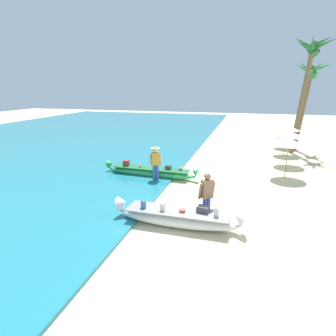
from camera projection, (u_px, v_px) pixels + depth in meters
ground_plane at (205, 221)px, 9.48m from camera, size 80.00×80.00×0.00m
sea at (25, 148)px, 20.54m from camera, size 24.00×56.00×0.10m
boat_white_foreground at (178, 217)px, 9.08m from camera, size 4.19×0.92×0.83m
boat_green_midground at (151, 172)px, 14.03m from camera, size 4.80×0.92×0.72m
person_vendor_hatted at (156, 161)px, 13.19m from camera, size 0.58×0.45×1.69m
person_tourist_customer at (207, 195)px, 9.18m from camera, size 0.55×0.50×1.67m
parasol_row_0 at (289, 142)px, 13.51m from camera, size 1.60×1.60×1.91m
parasol_row_1 at (289, 134)px, 15.71m from camera, size 1.60×1.60×1.91m
parasol_row_2 at (287, 128)px, 18.10m from camera, size 1.60×1.60×1.91m
parasol_row_3 at (286, 123)px, 20.25m from camera, size 1.60×1.60×1.91m
parasol_row_4 at (289, 119)px, 22.54m from camera, size 1.60×1.60×1.91m
parasol_row_5 at (284, 116)px, 24.83m from camera, size 1.60×1.60×1.91m
palm_tree_tall_inland at (310, 81)px, 18.71m from camera, size 2.40×2.62×5.83m
palm_tree_leaning_seaward at (311, 60)px, 17.41m from camera, size 2.61×2.58×7.14m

